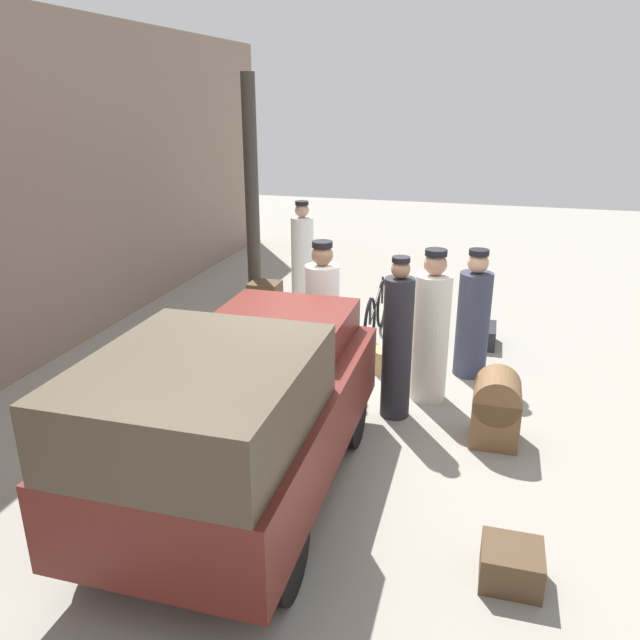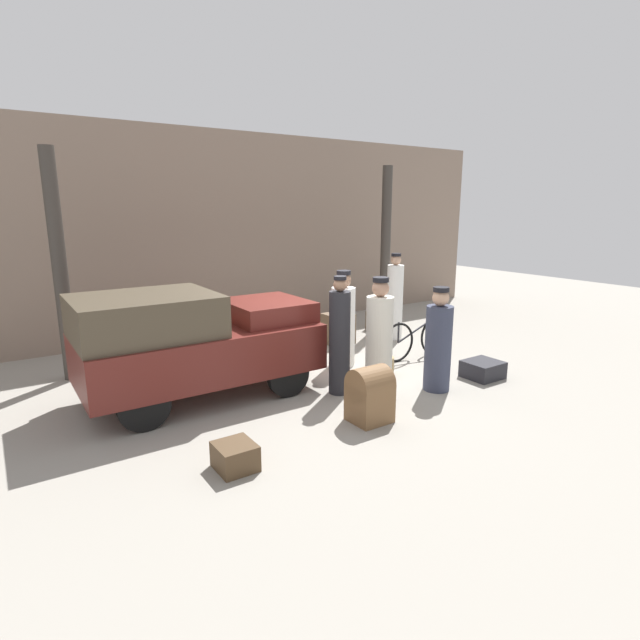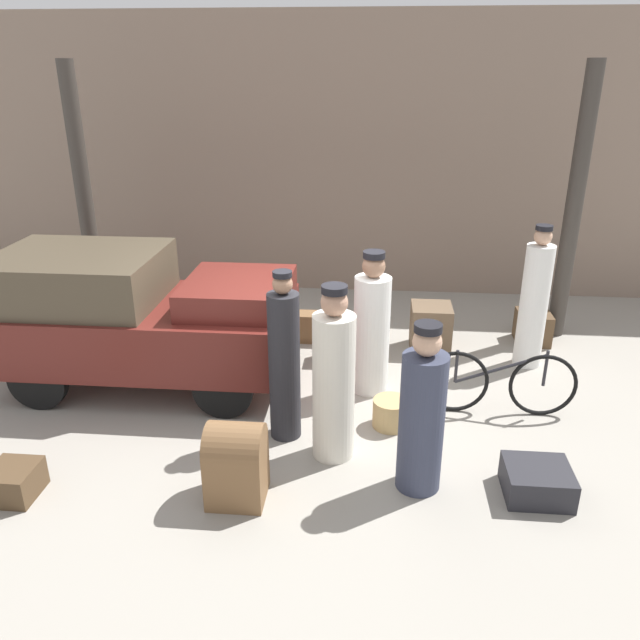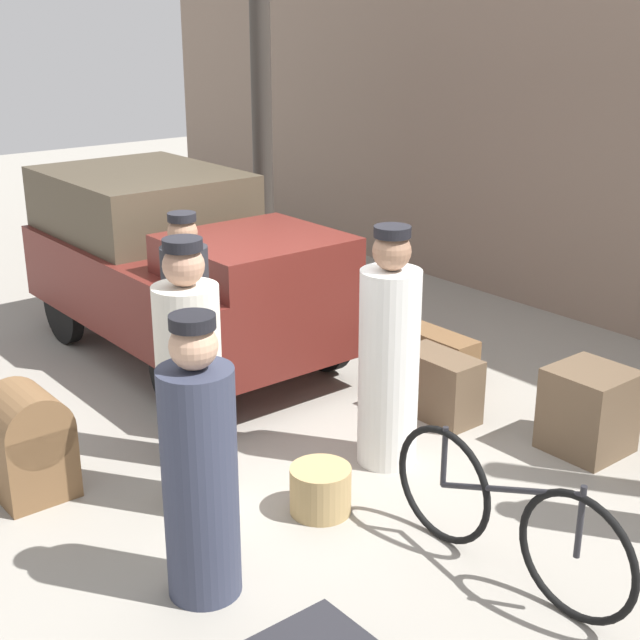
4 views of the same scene
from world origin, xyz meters
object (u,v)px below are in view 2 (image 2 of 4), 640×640
(trunk_wicker_pale, at_px, (380,321))
(porter_with_bicycle, at_px, (343,323))
(suitcase_tan_flat, at_px, (338,329))
(trunk_umber_medium, at_px, (306,343))
(trunk_barrel_dark, at_px, (370,394))
(bicycle, at_px, (417,338))
(suitcase_black_upright, at_px, (235,456))
(porter_standing_middle, at_px, (395,300))
(truck, at_px, (193,340))
(suitcase_small_leather, at_px, (267,344))
(wicker_basket, at_px, (382,366))
(porter_lifting_near_truck, at_px, (340,340))
(trunk_large_brown, at_px, (483,369))
(conductor_in_dark_uniform, at_px, (379,341))
(porter_carrying_trunk, at_px, (438,344))

(trunk_wicker_pale, bearing_deg, porter_with_bicycle, -144.43)
(porter_with_bicycle, relative_size, suitcase_tan_flat, 2.75)
(trunk_umber_medium, relative_size, trunk_barrel_dark, 0.85)
(bicycle, relative_size, suitcase_black_upright, 3.84)
(suitcase_black_upright, bearing_deg, porter_with_bicycle, 35.99)
(porter_standing_middle, xyz_separation_m, trunk_wicker_pale, (0.23, 0.74, -0.65))
(truck, bearing_deg, trunk_wicker_pale, 18.02)
(porter_standing_middle, xyz_separation_m, suitcase_small_leather, (-2.88, 0.50, -0.66))
(wicker_basket, relative_size, porter_with_bicycle, 0.23)
(wicker_basket, distance_m, trunk_umber_medium, 1.72)
(porter_lifting_near_truck, height_order, trunk_umber_medium, porter_lifting_near_truck)
(trunk_large_brown, distance_m, suitcase_tan_flat, 3.25)
(bicycle, distance_m, suitcase_tan_flat, 1.82)
(truck, distance_m, porter_lifting_near_truck, 2.21)
(bicycle, relative_size, trunk_large_brown, 2.90)
(porter_lifting_near_truck, bearing_deg, suitcase_tan_flat, 54.37)
(trunk_barrel_dark, bearing_deg, bicycle, 33.81)
(porter_with_bicycle, xyz_separation_m, trunk_umber_medium, (-0.27, 0.83, -0.53))
(porter_with_bicycle, relative_size, suitcase_small_leather, 2.41)
(porter_lifting_near_truck, relative_size, trunk_wicker_pale, 3.64)
(conductor_in_dark_uniform, distance_m, trunk_wicker_pale, 4.07)
(porter_standing_middle, relative_size, suitcase_small_leather, 2.59)
(wicker_basket, height_order, trunk_wicker_pale, trunk_wicker_pale)
(suitcase_small_leather, bearing_deg, porter_with_bicycle, -59.46)
(trunk_large_brown, bearing_deg, suitcase_black_upright, -174.69)
(bicycle, xyz_separation_m, suitcase_small_leather, (-2.27, 1.83, -0.18))
(truck, xyz_separation_m, wicker_basket, (3.06, -0.79, -0.75))
(trunk_barrel_dark, bearing_deg, porter_lifting_near_truck, 75.20)
(bicycle, relative_size, trunk_barrel_dark, 2.24)
(trunk_umber_medium, distance_m, trunk_barrel_dark, 3.14)
(suitcase_small_leather, bearing_deg, trunk_wicker_pale, 4.40)
(conductor_in_dark_uniform, height_order, trunk_large_brown, conductor_in_dark_uniform)
(porter_lifting_near_truck, bearing_deg, bicycle, 15.81)
(porter_lifting_near_truck, height_order, trunk_barrel_dark, porter_lifting_near_truck)
(trunk_umber_medium, bearing_deg, porter_carrying_trunk, -74.31)
(suitcase_black_upright, xyz_separation_m, suitcase_tan_flat, (4.03, 3.61, 0.17))
(porter_standing_middle, distance_m, trunk_umber_medium, 2.41)
(suitcase_tan_flat, bearing_deg, suitcase_small_leather, 175.56)
(conductor_in_dark_uniform, xyz_separation_m, porter_lifting_near_truck, (-0.53, 0.31, 0.03))
(conductor_in_dark_uniform, bearing_deg, truck, 150.82)
(trunk_umber_medium, xyz_separation_m, suitcase_small_leather, (-0.55, 0.57, -0.06))
(bicycle, xyz_separation_m, trunk_large_brown, (0.12, -1.46, -0.24))
(wicker_basket, relative_size, trunk_wicker_pale, 0.80)
(trunk_large_brown, height_order, trunk_wicker_pale, trunk_wicker_pale)
(suitcase_tan_flat, bearing_deg, porter_carrying_trunk, -96.09)
(porter_standing_middle, relative_size, trunk_umber_medium, 2.85)
(truck, bearing_deg, bicycle, -5.49)
(suitcase_small_leather, bearing_deg, porter_lifting_near_truck, -91.27)
(trunk_umber_medium, height_order, suitcase_tan_flat, suitcase_tan_flat)
(wicker_basket, height_order, porter_carrying_trunk, porter_carrying_trunk)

